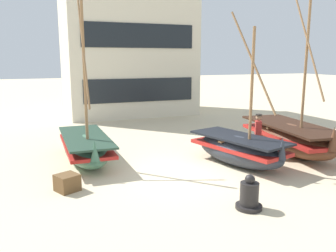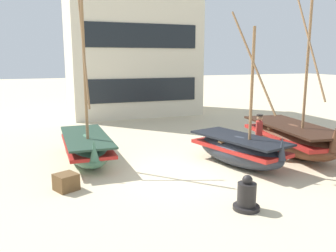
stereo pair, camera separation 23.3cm
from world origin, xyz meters
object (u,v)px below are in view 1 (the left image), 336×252
cargo_crate (67,183)px  fishing_boat_centre_large (86,147)px  fisherman_by_hull (258,136)px  fishing_boat_near_left (239,149)px  fishing_boat_far_right (291,137)px  capstan_winch (249,196)px  harbor_building_main (127,38)px

cargo_crate → fishing_boat_centre_large: bearing=70.9°
fisherman_by_hull → cargo_crate: fisherman_by_hull is taller
fishing_boat_near_left → fishing_boat_centre_large: 5.59m
fisherman_by_hull → cargo_crate: (-7.20, -0.92, -0.59)m
fishing_boat_near_left → cargo_crate: fishing_boat_near_left is taller
fishing_boat_far_right → capstan_winch: fishing_boat_far_right is taller
capstan_winch → harbor_building_main: harbor_building_main is taller
fishing_boat_near_left → fisherman_by_hull: 1.40m
fishing_boat_near_left → fisherman_by_hull: bearing=26.7°
cargo_crate → capstan_winch: bearing=-35.5°
fishing_boat_near_left → harbor_building_main: (-0.37, 13.56, 4.51)m
fishing_boat_centre_large → cargo_crate: (-0.96, -2.79, -0.31)m
fishing_boat_far_right → fisherman_by_hull: (-1.59, 0.02, 0.18)m
fishing_boat_centre_large → fishing_boat_far_right: 8.05m
fisherman_by_hull → harbor_building_main: 13.73m
harbor_building_main → fishing_boat_near_left: bearing=-88.4°
fisherman_by_hull → capstan_winch: 4.96m
capstan_winch → cargo_crate: capstan_winch is taller
fishing_boat_near_left → fishing_boat_far_right: 2.88m
fishing_boat_centre_large → fishing_boat_far_right: size_ratio=0.90×
capstan_winch → harbor_building_main: bearing=85.1°
fishing_boat_near_left → fishing_boat_far_right: fishing_boat_far_right is taller
capstan_winch → fisherman_by_hull: bearing=52.0°
fishing_boat_centre_large → fishing_boat_far_right: (7.82, -1.89, 0.11)m
fishing_boat_centre_large → cargo_crate: 2.97m
fishing_boat_near_left → capstan_winch: fishing_boat_near_left is taller
fishing_boat_far_right → harbor_building_main: 14.08m
fishing_boat_near_left → fishing_boat_far_right: bearing=11.9°
capstan_winch → fishing_boat_far_right: bearing=39.8°
fishing_boat_near_left → fishing_boat_centre_large: bearing=153.6°
fishing_boat_near_left → harbor_building_main: harbor_building_main is taller
fisherman_by_hull → cargo_crate: 7.28m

